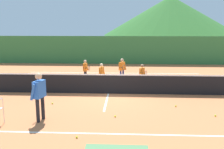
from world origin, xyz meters
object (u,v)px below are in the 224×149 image
Objects in this scene: student_1 at (102,73)px; tennis_ball_3 at (77,137)px; instructor at (39,92)px; student_2 at (122,68)px; tennis_ball_4 at (115,116)px; student_3 at (142,73)px; tennis_ball_2 at (176,106)px; tennis_net at (108,84)px; student_0 at (85,68)px; tennis_ball_5 at (215,116)px; tennis_ball_1 at (52,103)px.

tennis_ball_3 is at bearing -91.32° from student_1.
tennis_ball_3 is (-0.15, -6.54, -0.74)m from student_1.
instructor reaches higher than tennis_ball_3.
tennis_ball_4 is at bearing -91.65° from student_2.
student_3 is at bearing -51.98° from student_2.
instructor reaches higher than student_2.
tennis_ball_2 is (2.28, -4.77, -0.79)m from student_2.
tennis_net is 8.39× the size of student_2.
student_3 is (3.30, -1.34, -0.02)m from student_0.
student_0 is 1.70m from student_1.
tennis_ball_5 is at bearing 6.37° from instructor.
instructor is 25.15× the size of tennis_ball_4.
instructor reaches higher than tennis_ball_5.
instructor is 1.36× the size of student_3.
instructor reaches higher than tennis_net.
student_0 is 18.92× the size of tennis_ball_5.
tennis_ball_1 is (-4.03, -3.26, -0.72)m from student_3.
instructor is 25.15× the size of tennis_ball_5.
tennis_ball_5 is (1.24, -1.08, 0.00)m from tennis_ball_2.
tennis_ball_4 is (-1.28, -4.68, -0.72)m from student_3.
tennis_ball_5 is at bearing -58.97° from student_2.
instructor is at bearing -113.08° from student_2.
instructor is 5.47m from tennis_ball_2.
student_2 is at bearing 1.99° from student_0.
student_0 is at bearing 108.54° from tennis_ball_4.
tennis_net is 2.28m from student_3.
tennis_ball_5 is (3.70, 0.24, 0.00)m from tennis_ball_4.
tennis_ball_1 and tennis_ball_5 have the same top height.
instructor is 2.28m from tennis_ball_3.
student_3 is at bearing 52.86° from instructor.
student_3 is 3.64m from tennis_ball_2.
student_2 reaches higher than student_3.
tennis_ball_2 and tennis_ball_4 have the same top height.
tennis_ball_4 is at bearing -71.46° from student_0.
student_0 is 3.56m from student_3.
tennis_ball_3 and tennis_ball_4 have the same top height.
tennis_ball_1 is 1.00× the size of tennis_ball_5.
student_2 reaches higher than student_0.
tennis_net is 3.21m from student_0.
tennis_ball_2 is (4.48, -4.70, -0.74)m from student_0.
tennis_ball_3 is at bearing -120.51° from tennis_ball_4.
student_3 is 18.49× the size of tennis_ball_5.
tennis_ball_3 is at bearing -41.49° from instructor.
student_0 is (-1.56, 2.79, 0.27)m from tennis_net.
student_2 is (1.10, 1.39, 0.06)m from student_1.
student_1 is at bearing 61.06° from tennis_ball_1.
tennis_net is 5.12m from tennis_ball_3.
tennis_ball_2 is at bearing -70.65° from student_3.
tennis_ball_2 is (2.92, -1.91, -0.47)m from tennis_net.
student_3 is (2.21, -0.03, -0.01)m from student_1.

